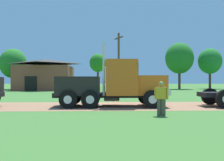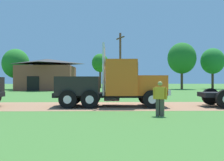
# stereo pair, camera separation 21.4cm
# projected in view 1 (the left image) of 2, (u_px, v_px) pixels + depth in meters

# --- Properties ---
(ground_plane) EXTENTS (200.00, 200.00, 0.00)m
(ground_plane) POSITION_uv_depth(u_px,v_px,m) (94.00, 106.00, 16.20)
(ground_plane) COLOR #417430
(dirt_track) EXTENTS (120.00, 5.51, 0.01)m
(dirt_track) POSITION_uv_depth(u_px,v_px,m) (94.00, 106.00, 16.20)
(dirt_track) COLOR #A17351
(dirt_track) RESTS_ON ground_plane
(truck_foreground_white) EXTENTS (6.91, 2.83, 3.79)m
(truck_foreground_white) POSITION_uv_depth(u_px,v_px,m) (112.00, 85.00, 15.95)
(truck_foreground_white) COLOR black
(truck_foreground_white) RESTS_ON ground_plane
(visitor_walking_mid) EXTENTS (0.59, 0.41, 1.55)m
(visitor_walking_mid) POSITION_uv_depth(u_px,v_px,m) (161.00, 97.00, 11.64)
(visitor_walking_mid) COLOR gold
(visitor_walking_mid) RESTS_ON ground_plane
(visitor_far_side) EXTENTS (0.47, 0.48, 1.78)m
(visitor_far_side) POSITION_uv_depth(u_px,v_px,m) (147.00, 88.00, 20.60)
(visitor_far_side) COLOR #264C8C
(visitor_far_side) RESTS_ON ground_plane
(shed_building) EXTENTS (8.85, 8.25, 5.09)m
(shed_building) POSITION_uv_depth(u_px,v_px,m) (45.00, 75.00, 42.21)
(shed_building) COLOR brown
(shed_building) RESTS_ON ground_plane
(utility_pole_near) EXTENTS (0.90, 2.11, 7.39)m
(utility_pole_near) POSITION_uv_depth(u_px,v_px,m) (119.00, 61.00, 31.82)
(utility_pole_near) COLOR brown
(utility_pole_near) RESTS_ON ground_plane
(tree_left) EXTENTS (4.78, 4.78, 7.22)m
(tree_left) POSITION_uv_depth(u_px,v_px,m) (13.00, 64.00, 46.30)
(tree_left) COLOR #513823
(tree_left) RESTS_ON ground_plane
(tree_mid) EXTENTS (3.56, 3.56, 7.26)m
(tree_mid) POSITION_uv_depth(u_px,v_px,m) (98.00, 63.00, 55.24)
(tree_mid) COLOR #513823
(tree_mid) RESTS_ON ground_plane
(tree_right) EXTENTS (5.08, 5.08, 8.37)m
(tree_right) POSITION_uv_depth(u_px,v_px,m) (179.00, 58.00, 46.85)
(tree_right) COLOR #513823
(tree_right) RESTS_ON ground_plane
(tree_far_right) EXTENTS (4.36, 4.36, 7.59)m
(tree_far_right) POSITION_uv_depth(u_px,v_px,m) (210.00, 61.00, 48.68)
(tree_far_right) COLOR #513823
(tree_far_right) RESTS_ON ground_plane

